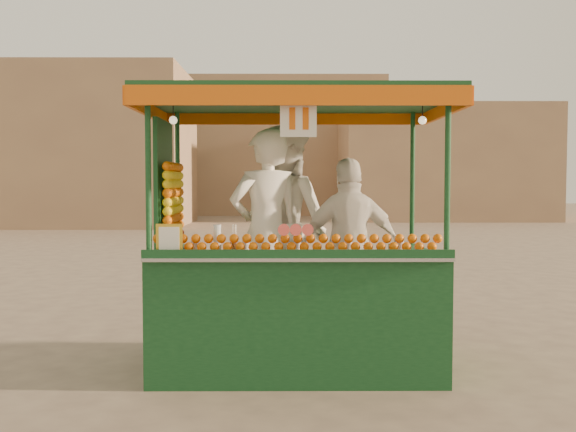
{
  "coord_description": "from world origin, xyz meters",
  "views": [
    {
      "loc": [
        -0.15,
        -5.9,
        1.69
      ],
      "look_at": [
        -0.11,
        -0.0,
        1.38
      ],
      "focal_mm": 40.76,
      "sensor_mm": 36.0,
      "label": 1
    }
  ],
  "objects_px": {
    "vendor_left": "(266,233)",
    "vendor_middle": "(286,226)",
    "juice_cart": "(289,281)",
    "vendor_right": "(350,247)"
  },
  "relations": [
    {
      "from": "juice_cart",
      "to": "vendor_middle",
      "type": "height_order",
      "value": "juice_cart"
    },
    {
      "from": "vendor_middle",
      "to": "vendor_left",
      "type": "bearing_deg",
      "value": 112.29
    },
    {
      "from": "juice_cart",
      "to": "vendor_right",
      "type": "distance_m",
      "value": 0.64
    },
    {
      "from": "vendor_middle",
      "to": "vendor_right",
      "type": "relative_size",
      "value": 1.21
    },
    {
      "from": "vendor_left",
      "to": "vendor_middle",
      "type": "height_order",
      "value": "vendor_middle"
    },
    {
      "from": "juice_cart",
      "to": "vendor_left",
      "type": "xyz_separation_m",
      "value": [
        -0.21,
        0.08,
        0.42
      ]
    },
    {
      "from": "juice_cart",
      "to": "vendor_left",
      "type": "bearing_deg",
      "value": 159.79
    },
    {
      "from": "juice_cart",
      "to": "vendor_right",
      "type": "height_order",
      "value": "juice_cart"
    },
    {
      "from": "juice_cart",
      "to": "vendor_middle",
      "type": "bearing_deg",
      "value": 93.25
    },
    {
      "from": "vendor_middle",
      "to": "juice_cart",
      "type": "bearing_deg",
      "value": 141.62
    }
  ]
}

